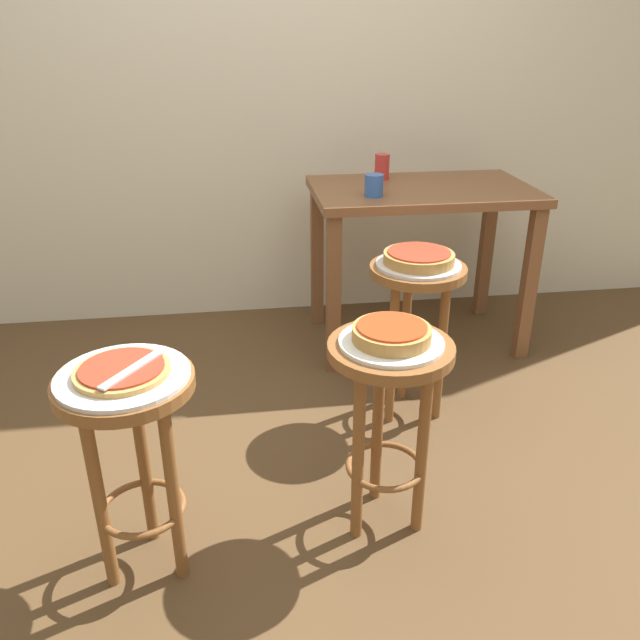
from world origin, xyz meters
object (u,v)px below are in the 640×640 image
Objects in this scene: stool_middle at (388,395)px; cup_far_edge at (382,167)px; pizza_middle at (392,333)px; serving_plate_foreground at (123,376)px; pizza_server_knife at (132,369)px; pizza_foreground at (122,371)px; cup_near_edge at (374,185)px; serving_plate_leftside at (418,265)px; stool_leftside at (415,307)px; dining_table at (421,215)px; stool_foreground at (131,433)px; serving_plate_middle at (391,342)px; pizza_leftside at (419,257)px.

cup_far_edge reaches higher than stool_middle.
serving_plate_foreground is at bearing -173.06° from pizza_middle.
pizza_server_knife is at bearing -171.15° from stool_middle.
cup_near_edge is (0.92, 1.21, 0.16)m from pizza_foreground.
serving_plate_foreground is at bearing -144.64° from serving_plate_leftside.
cup_far_edge is (1.03, 1.53, 0.17)m from pizza_foreground.
stool_leftside is 0.63× the size of dining_table.
pizza_server_knife is (-1.15, -1.37, 0.03)m from dining_table.
dining_table is 8.54× the size of cup_far_edge.
stool_foreground is 1.00× the size of stool_leftside.
pizza_foreground is (0.00, 0.00, 0.19)m from stool_foreground.
dining_table reaches higher than serving_plate_middle.
pizza_foreground is 2.57× the size of cup_near_edge.
stool_middle and stool_leftside have the same top height.
cup_near_edge is (0.92, 1.21, 0.18)m from serving_plate_foreground.
serving_plate_foreground is 0.73m from serving_plate_middle.
serving_plate_leftside is 1.44× the size of pizza_server_knife.
serving_plate_middle is at bearing 0.00° from pizza_middle.
stool_middle is at bearing -112.66° from serving_plate_leftside.
pizza_middle is (0.72, 0.09, 0.01)m from pizza_foreground.
dining_table is at bearing 73.09° from stool_leftside.
stool_leftside is 0.91m from cup_far_edge.
pizza_server_knife reaches higher than pizza_foreground.
serving_plate_leftside is at bearing 45.00° from stool_leftside.
pizza_leftside is at bearing -18.24° from pizza_server_knife.
serving_plate_middle reaches higher than stool_foreground.
stool_middle is at bearing 180.00° from serving_plate_middle.
pizza_leftside is at bearing 35.36° from pizza_foreground.
serving_plate_foreground is 1.20m from serving_plate_leftside.
dining_table is 4.58× the size of pizza_server_knife.
cup_near_edge is at bearing 96.96° from serving_plate_leftside.
pizza_middle is at bearing 6.94° from stool_foreground.
pizza_leftside is (0.25, 0.61, 0.00)m from pizza_middle.
stool_foreground is at bearing -144.64° from serving_plate_leftside.
stool_leftside is 0.20m from pizza_leftside.
serving_plate_leftside is at bearing 67.34° from pizza_middle.
dining_table reaches higher than pizza_foreground.
serving_plate_middle is 0.30× the size of dining_table.
stool_foreground is 1.22m from pizza_leftside.
pizza_foreground is 1.79m from dining_table.
pizza_foreground is at bearing -173.06° from pizza_middle.
pizza_middle is 0.69m from stool_leftside.
cup_far_edge reaches higher than serving_plate_leftside.
pizza_leftside is (0.98, 0.69, 0.03)m from serving_plate_foreground.
serving_plate_leftside is (0.25, 0.61, 0.17)m from stool_middle.
dining_table reaches higher than stool_middle.
dining_table is at bearing 48.87° from pizza_foreground.
cup_far_edge is at bearing 129.96° from dining_table.
stool_foreground is at bearing -131.13° from dining_table.
stool_middle is 1.35m from dining_table.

